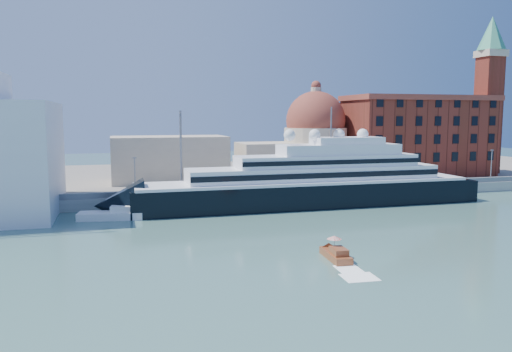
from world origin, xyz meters
name	(u,v)px	position (x,y,z in m)	size (l,w,h in m)	color
ground	(326,231)	(0.00, 0.00, 0.00)	(400.00, 400.00, 0.00)	#3D695E
quay	(267,194)	(0.00, 34.00, 1.25)	(180.00, 10.00, 2.50)	gray
land	(228,175)	(0.00, 75.00, 1.00)	(260.00, 72.00, 2.00)	slate
quay_fence	(273,189)	(0.00, 29.50, 3.10)	(180.00, 0.10, 1.20)	slate
superyacht	(296,187)	(3.11, 23.00, 4.29)	(83.26, 11.54, 24.88)	black
service_barge	(112,215)	(-34.75, 19.85, 0.77)	(12.36, 5.64, 2.68)	white
water_taxi	(336,254)	(-5.59, -16.15, 0.78)	(2.75, 6.99, 3.25)	maroon
warehouse	(418,135)	(52.00, 52.00, 13.79)	(43.00, 19.00, 23.25)	maroon
campanile	(489,85)	(76.00, 52.00, 28.76)	(8.40, 8.40, 47.00)	maroon
church	(264,146)	(6.39, 57.72, 10.91)	(66.00, 18.00, 25.50)	beige
lamp_posts	(215,159)	(-12.67, 32.27, 9.84)	(120.80, 2.40, 18.00)	slate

